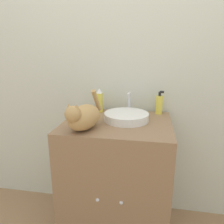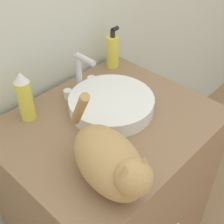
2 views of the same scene
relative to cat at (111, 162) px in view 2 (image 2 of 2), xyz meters
The scene contains 6 objects.
vanity_cabinet 0.59m from the cat, 45.51° to the left, with size 0.72×0.61×0.89m.
sink_basin 0.33m from the cat, 43.18° to the left, with size 0.30×0.30×0.05m.
faucet 0.45m from the cat, 58.20° to the left, with size 0.15×0.10×0.17m.
cat is the anchor object (origin of this frame).
soap_bottle 0.62m from the cat, 42.83° to the left, with size 0.06×0.05×0.18m.
spray_bottle 0.40m from the cat, 89.21° to the left, with size 0.05×0.05×0.18m.
Camera 2 is at (-0.58, -0.27, 1.60)m, focal length 50.00 mm.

